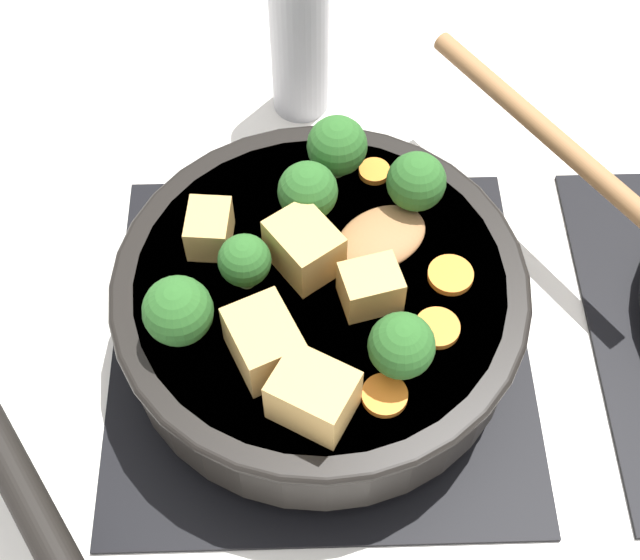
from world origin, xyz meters
TOP-DOWN VIEW (x-y plane):
  - ground_plane at (0.00, 0.00)m, footprint 2.40×2.40m
  - front_burner_grate at (0.00, 0.00)m, footprint 0.31×0.31m
  - skillet_pan at (0.00, -0.00)m, footprint 0.35×0.39m
  - wooden_spoon at (-0.08, 0.12)m, footprint 0.24×0.25m
  - tofu_cube_center_large at (0.02, 0.03)m, footprint 0.04×0.04m
  - tofu_cube_near_handle at (0.06, -0.04)m, footprint 0.06×0.05m
  - tofu_cube_east_chunk at (0.09, -0.01)m, footprint 0.06×0.06m
  - tofu_cube_west_chunk at (-0.01, -0.01)m, footprint 0.06×0.06m
  - tofu_cube_back_piece at (-0.03, -0.07)m, footprint 0.04×0.03m
  - broccoli_floret_near_spoon at (0.07, 0.05)m, footprint 0.04×0.04m
  - broccoli_floret_center_top at (0.04, -0.09)m, footprint 0.04×0.04m
  - broccoli_floret_east_rim at (0.00, -0.05)m, footprint 0.04×0.04m
  - broccoli_floret_west_rim at (-0.09, 0.01)m, footprint 0.04×0.04m
  - broccoli_floret_north_edge at (-0.06, 0.07)m, footprint 0.04×0.04m
  - broccoli_floret_south_cluster at (-0.05, -0.01)m, footprint 0.04×0.04m
  - carrot_slice_orange_thin at (0.04, 0.07)m, footprint 0.03×0.03m
  - carrot_slice_near_center at (-0.09, 0.04)m, footprint 0.02×0.02m
  - carrot_slice_edge_slice at (-0.00, 0.09)m, footprint 0.03×0.03m
  - carrot_slice_under_broccoli at (0.09, 0.04)m, footprint 0.03×0.03m
  - pepper_mill at (-0.25, -0.01)m, footprint 0.05×0.05m

SIDE VIEW (x-z plane):
  - ground_plane at x=0.00m, z-range 0.00..0.00m
  - front_burner_grate at x=0.00m, z-range 0.00..0.03m
  - skillet_pan at x=0.00m, z-range 0.03..0.09m
  - pepper_mill at x=-0.25m, z-range -0.01..0.18m
  - carrot_slice_orange_thin at x=0.04m, z-range 0.09..0.09m
  - carrot_slice_near_center at x=-0.09m, z-range 0.09..0.09m
  - carrot_slice_edge_slice at x=0.00m, z-range 0.09..0.09m
  - carrot_slice_under_broccoli at x=0.09m, z-range 0.09..0.09m
  - wooden_spoon at x=-0.08m, z-range 0.09..0.10m
  - tofu_cube_back_piece at x=-0.03m, z-range 0.09..0.12m
  - tofu_cube_center_large at x=0.02m, z-range 0.09..0.12m
  - tofu_cube_west_chunk at x=-0.01m, z-range 0.09..0.12m
  - tofu_cube_near_handle at x=0.06m, z-range 0.09..0.12m
  - tofu_cube_east_chunk at x=0.09m, z-range 0.09..0.12m
  - broccoli_floret_east_rim at x=0.00m, z-range 0.09..0.13m
  - broccoli_floret_north_edge at x=-0.06m, z-range 0.09..0.14m
  - broccoli_floret_south_cluster at x=-0.05m, z-range 0.09..0.14m
  - broccoli_floret_near_spoon at x=0.07m, z-range 0.09..0.14m
  - broccoli_floret_west_rim at x=-0.09m, z-range 0.09..0.14m
  - broccoli_floret_center_top at x=0.04m, z-range 0.09..0.14m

